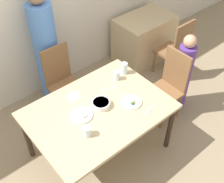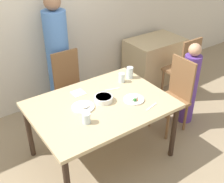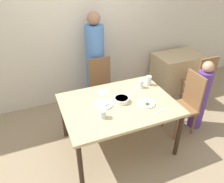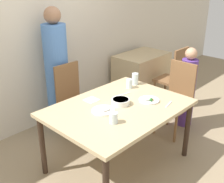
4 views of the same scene
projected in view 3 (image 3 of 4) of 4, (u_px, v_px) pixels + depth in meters
ground_plane at (118, 144)px, 3.31m from camera, size 10.00×10.00×0.00m
wall_back at (84, 29)px, 3.77m from camera, size 10.00×0.06×2.70m
dining_table at (118, 107)px, 2.95m from camera, size 1.49×1.09×0.75m
chair_adult_spot at (102, 86)px, 3.76m from camera, size 0.40×0.40×0.99m
chair_child_spot at (186, 103)px, 3.32m from camera, size 0.40×0.40×0.99m
person_adult at (96, 64)px, 3.87m from camera, size 0.32×0.32×1.69m
person_child at (200, 98)px, 3.40m from camera, size 0.22×0.22×1.15m
bowl_curry at (122, 100)px, 2.92m from camera, size 0.20×0.20×0.06m
plate_rice_adult at (104, 104)px, 2.87m from camera, size 0.24×0.24×0.05m
plate_rice_child at (146, 103)px, 2.89m from camera, size 0.23×0.23×0.05m
glass_water_tall at (103, 114)px, 2.62m from camera, size 0.08×0.08×0.11m
glass_water_short at (141, 84)px, 3.22m from camera, size 0.08×0.08×0.12m
glass_water_center at (149, 81)px, 3.28m from camera, size 0.08×0.08×0.15m
napkin_folded at (103, 92)px, 3.13m from camera, size 0.14×0.14×0.01m
fork_steel at (160, 111)px, 2.75m from camera, size 0.18×0.06×0.01m
spoon_steel at (131, 93)px, 3.13m from camera, size 0.18×0.07×0.01m
background_table at (177, 72)px, 4.53m from camera, size 0.94×0.62×0.76m
chair_background at (200, 80)px, 3.93m from camera, size 0.40×0.40×0.99m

